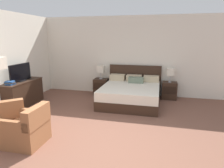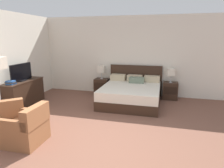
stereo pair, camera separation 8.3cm
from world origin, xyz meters
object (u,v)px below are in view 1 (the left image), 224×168
Objects in this scene: bed at (131,93)px; dresser at (23,93)px; tv at (20,73)px; book_red_cover at (10,84)px; nightstand_right at (169,90)px; armchair_companion at (27,130)px; nightstand_left at (101,86)px; table_lamp_left at (101,69)px; table_lamp_right at (170,72)px; armchair_by_window at (6,120)px; book_blue_cover at (10,83)px; book_small_top at (10,82)px.

bed is 1.41× the size of dresser.
tv is 4.34× the size of book_red_cover.
nightstand_right is 0.73× the size of armchair_companion.
table_lamp_left is (-0.00, 0.00, 0.61)m from nightstand_left.
book_red_cover reaches higher than armchair_companion.
tv is (-4.22, -1.74, 0.10)m from table_lamp_right.
bed reaches higher than table_lamp_left.
table_lamp_right is at bearing 90.00° from nightstand_right.
tv is at bearing -157.66° from nightstand_right.
nightstand_left is 2.42m from table_lamp_right.
table_lamp_left is 0.33× the size of dresser.
bed is at bearing 62.41° from armchair_companion.
dresser is (-4.23, -1.72, 0.10)m from nightstand_right.
book_red_cover is (-3.04, -1.50, 0.46)m from bed.
armchair_by_window is at bearing -135.83° from nightstand_right.
tv is at bearing -137.30° from nightstand_left.
dresser is 0.62m from book_blue_cover.
armchair_companion is at bearing -22.28° from armchair_by_window.
table_lamp_left reaches higher than dresser.
tv is (-1.88, -1.74, 0.10)m from table_lamp_left.
table_lamp_right is 4.57m from tv.
book_blue_cover is (-3.05, -1.50, 0.49)m from bed.
dresser is at bearing 90.51° from book_small_top.
tv reaches higher than nightstand_left.
armchair_by_window reaches higher than dresser.
bed is at bearing 18.51° from dresser.
bed is at bearing 49.42° from armchair_by_window.
nightstand_left is 3.64m from armchair_companion.
tv is (-3.05, -1.04, 0.69)m from bed.
table_lamp_right is (1.17, 0.70, 0.59)m from bed.
book_red_cover is 0.26× the size of armchair_companion.
bed reaches higher than armchair_by_window.
book_small_top is at bearing -89.49° from dresser.
nightstand_right is 4.77m from armchair_by_window.
nightstand_right is at bearing 30.72° from bed.
nightstand_left is 0.57× the size of armchair_by_window.
bed is 9.64× the size of book_small_top.
book_small_top is at bearing -89.79° from tv.
nightstand_right is 4.52m from armchair_companion.
table_lamp_left is 2.60m from dresser.
nightstand_left is 2.66m from tv.
book_blue_cover is 1.48m from armchair_by_window.
armchair_companion is (1.53, -1.43, -0.50)m from book_blue_cover.
nightstand_left is at bearing 42.37° from dresser.
armchair_by_window is at bearing -55.17° from book_red_cover.
book_blue_cover is (-0.01, 0.00, 0.03)m from book_red_cover.
table_lamp_right is at bearing 0.04° from nightstand_left.
nightstand_right is 4.56m from dresser.
table_lamp_right is 4.59m from dresser.
book_red_cover is at bearing -130.44° from table_lamp_left.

